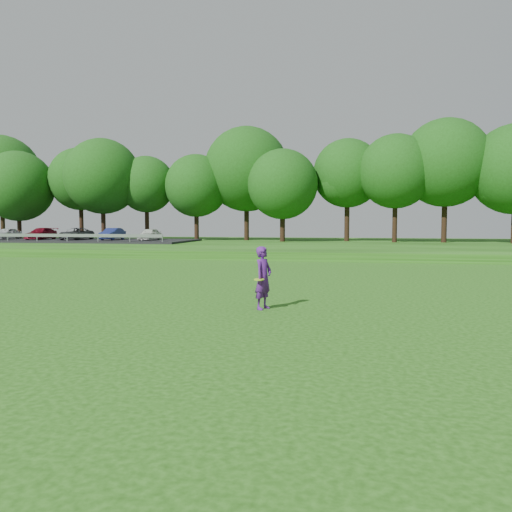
# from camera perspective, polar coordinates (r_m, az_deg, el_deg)

# --- Properties ---
(ground) EXTENTS (140.00, 140.00, 0.00)m
(ground) POSITION_cam_1_polar(r_m,az_deg,el_deg) (14.32, -4.74, -6.49)
(ground) COLOR #1B470D
(ground) RESTS_ON ground
(berm) EXTENTS (130.00, 30.00, 0.60)m
(berm) POSITION_cam_1_polar(r_m,az_deg,el_deg) (47.76, 6.41, 1.14)
(berm) COLOR #1B470D
(berm) RESTS_ON ground
(walking_path) EXTENTS (130.00, 1.60, 0.04)m
(walking_path) POSITION_cam_1_polar(r_m,az_deg,el_deg) (33.87, 4.49, -0.44)
(walking_path) COLOR gray
(walking_path) RESTS_ON ground
(treeline) EXTENTS (104.00, 7.00, 15.00)m
(treeline) POSITION_cam_1_polar(r_m,az_deg,el_deg) (51.99, 6.83, 9.97)
(treeline) COLOR #194710
(treeline) RESTS_ON berm
(parking_lot) EXTENTS (24.00, 9.00, 1.38)m
(parking_lot) POSITION_cam_1_polar(r_m,az_deg,el_deg) (54.18, -20.09, 2.03)
(parking_lot) COLOR black
(parking_lot) RESTS_ON berm
(woman) EXTENTS (0.66, 0.85, 1.86)m
(woman) POSITION_cam_1_polar(r_m,az_deg,el_deg) (14.74, 0.84, -2.52)
(woman) COLOR #551B7D
(woman) RESTS_ON ground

